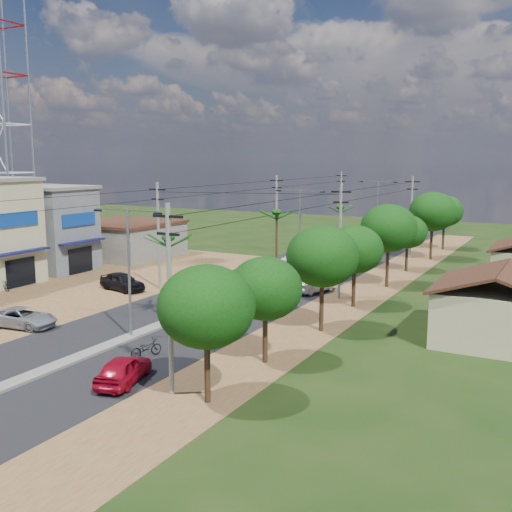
{
  "coord_description": "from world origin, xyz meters",
  "views": [
    {
      "loc": [
        23.69,
        -27.57,
        11.01
      ],
      "look_at": [
        0.58,
        15.07,
        3.0
      ],
      "focal_mm": 42.0,
      "sensor_mm": 36.0,
      "label": 1
    }
  ],
  "objects_px": {
    "car_silver_mid": "(315,284)",
    "car_parked_dark": "(122,282)",
    "moto_rider_east": "(146,349)",
    "car_red_near": "(124,370)",
    "car_parked_silver": "(23,318)",
    "car_white_far": "(299,257)"
  },
  "relations": [
    {
      "from": "car_silver_mid",
      "to": "car_parked_silver",
      "type": "bearing_deg",
      "value": 73.07
    },
    {
      "from": "car_parked_dark",
      "to": "moto_rider_east",
      "type": "relative_size",
      "value": 2.34
    },
    {
      "from": "car_white_far",
      "to": "car_parked_silver",
      "type": "relative_size",
      "value": 1.18
    },
    {
      "from": "moto_rider_east",
      "to": "car_parked_silver",
      "type": "bearing_deg",
      "value": 18.07
    },
    {
      "from": "car_silver_mid",
      "to": "car_white_far",
      "type": "bearing_deg",
      "value": -42.1
    },
    {
      "from": "car_red_near",
      "to": "moto_rider_east",
      "type": "xyz_separation_m",
      "value": [
        -1.5,
        3.6,
        -0.19
      ]
    },
    {
      "from": "car_white_far",
      "to": "moto_rider_east",
      "type": "xyz_separation_m",
      "value": [
        4.59,
        -30.58,
        -0.29
      ]
    },
    {
      "from": "car_red_near",
      "to": "car_parked_dark",
      "type": "relative_size",
      "value": 0.91
    },
    {
      "from": "car_red_near",
      "to": "car_silver_mid",
      "type": "xyz_separation_m",
      "value": [
        0.41,
        23.11,
        0.01
      ]
    },
    {
      "from": "car_silver_mid",
      "to": "moto_rider_east",
      "type": "bearing_deg",
      "value": 101.89
    },
    {
      "from": "car_silver_mid",
      "to": "moto_rider_east",
      "type": "distance_m",
      "value": 19.6
    },
    {
      "from": "car_silver_mid",
      "to": "car_white_far",
      "type": "height_order",
      "value": "car_white_far"
    },
    {
      "from": "car_parked_dark",
      "to": "moto_rider_east",
      "type": "height_order",
      "value": "car_parked_dark"
    },
    {
      "from": "car_silver_mid",
      "to": "car_parked_silver",
      "type": "relative_size",
      "value": 0.93
    },
    {
      "from": "car_red_near",
      "to": "car_parked_silver",
      "type": "height_order",
      "value": "car_red_near"
    },
    {
      "from": "car_parked_dark",
      "to": "car_red_near",
      "type": "bearing_deg",
      "value": -126.72
    },
    {
      "from": "moto_rider_east",
      "to": "car_red_near",
      "type": "bearing_deg",
      "value": 135.32
    },
    {
      "from": "car_silver_mid",
      "to": "car_parked_silver",
      "type": "height_order",
      "value": "car_silver_mid"
    },
    {
      "from": "car_red_near",
      "to": "car_parked_dark",
      "type": "xyz_separation_m",
      "value": [
        -14.01,
        16.07,
        0.07
      ]
    },
    {
      "from": "car_silver_mid",
      "to": "car_parked_dark",
      "type": "distance_m",
      "value": 16.04
    },
    {
      "from": "car_silver_mid",
      "to": "car_parked_dark",
      "type": "bearing_deg",
      "value": 43.51
    },
    {
      "from": "car_parked_silver",
      "to": "moto_rider_east",
      "type": "distance_m",
      "value": 10.89
    }
  ]
}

